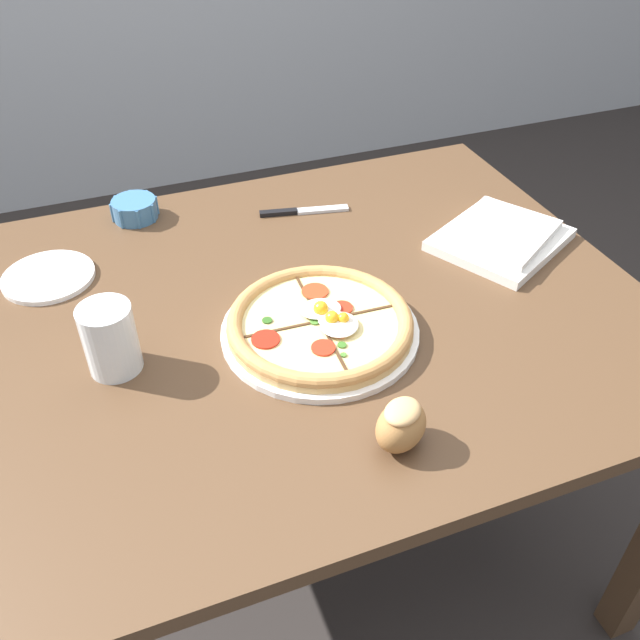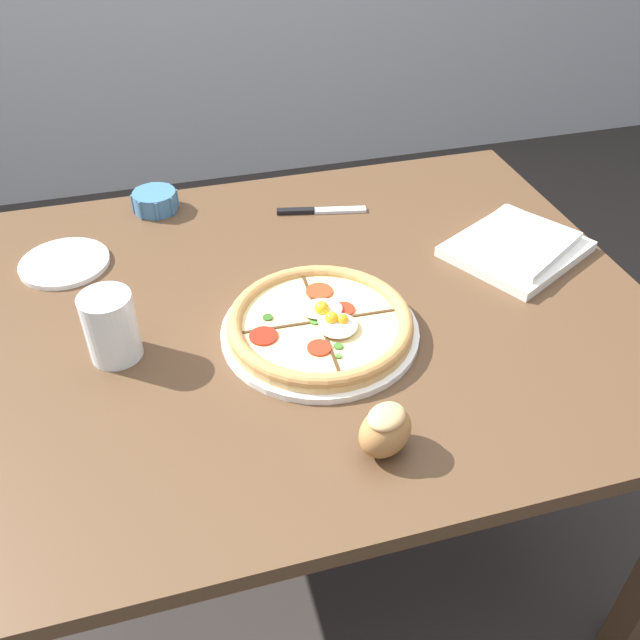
{
  "view_description": "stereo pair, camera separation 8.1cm",
  "coord_description": "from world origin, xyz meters",
  "px_view_note": "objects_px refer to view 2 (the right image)",
  "views": [
    {
      "loc": [
        -0.28,
        -0.91,
        1.47
      ],
      "look_at": [
        0.03,
        -0.09,
        0.76
      ],
      "focal_mm": 38.0,
      "sensor_mm": 36.0,
      "label": 1
    },
    {
      "loc": [
        -0.21,
        -0.93,
        1.47
      ],
      "look_at": [
        0.03,
        -0.09,
        0.76
      ],
      "focal_mm": 38.0,
      "sensor_mm": 36.0,
      "label": 2
    }
  ],
  "objects_px": {
    "side_saucer": "(65,263)",
    "bread_piece_near": "(385,429)",
    "pizza": "(320,325)",
    "napkin_folded": "(517,246)",
    "dining_table": "(294,345)",
    "knife_main": "(320,211)",
    "water_glass": "(112,330)",
    "ramekin_bowl": "(155,201)"
  },
  "relations": [
    {
      "from": "pizza",
      "to": "water_glass",
      "type": "height_order",
      "value": "water_glass"
    },
    {
      "from": "napkin_folded",
      "to": "side_saucer",
      "type": "bearing_deg",
      "value": 167.19
    },
    {
      "from": "ramekin_bowl",
      "to": "side_saucer",
      "type": "distance_m",
      "value": 0.25
    },
    {
      "from": "ramekin_bowl",
      "to": "water_glass",
      "type": "bearing_deg",
      "value": -102.57
    },
    {
      "from": "bread_piece_near",
      "to": "knife_main",
      "type": "height_order",
      "value": "bread_piece_near"
    },
    {
      "from": "dining_table",
      "to": "napkin_folded",
      "type": "bearing_deg",
      "value": 6.06
    },
    {
      "from": "dining_table",
      "to": "knife_main",
      "type": "xyz_separation_m",
      "value": [
        0.14,
        0.31,
        0.1
      ]
    },
    {
      "from": "dining_table",
      "to": "pizza",
      "type": "bearing_deg",
      "value": -71.9
    },
    {
      "from": "pizza",
      "to": "napkin_folded",
      "type": "distance_m",
      "value": 0.46
    },
    {
      "from": "dining_table",
      "to": "pizza",
      "type": "distance_m",
      "value": 0.14
    },
    {
      "from": "bread_piece_near",
      "to": "side_saucer",
      "type": "bearing_deg",
      "value": 126.4
    },
    {
      "from": "ramekin_bowl",
      "to": "water_glass",
      "type": "distance_m",
      "value": 0.47
    },
    {
      "from": "water_glass",
      "to": "side_saucer",
      "type": "bearing_deg",
      "value": 106.58
    },
    {
      "from": "ramekin_bowl",
      "to": "napkin_folded",
      "type": "height_order",
      "value": "ramekin_bowl"
    },
    {
      "from": "dining_table",
      "to": "ramekin_bowl",
      "type": "distance_m",
      "value": 0.47
    },
    {
      "from": "bread_piece_near",
      "to": "water_glass",
      "type": "relative_size",
      "value": 0.89
    },
    {
      "from": "pizza",
      "to": "water_glass",
      "type": "xyz_separation_m",
      "value": [
        -0.33,
        0.04,
        0.03
      ]
    },
    {
      "from": "dining_table",
      "to": "napkin_folded",
      "type": "height_order",
      "value": "napkin_folded"
    },
    {
      "from": "ramekin_bowl",
      "to": "knife_main",
      "type": "relative_size",
      "value": 0.52
    },
    {
      "from": "knife_main",
      "to": "napkin_folded",
      "type": "bearing_deg",
      "value": -26.34
    },
    {
      "from": "pizza",
      "to": "water_glass",
      "type": "distance_m",
      "value": 0.34
    },
    {
      "from": "dining_table",
      "to": "napkin_folded",
      "type": "distance_m",
      "value": 0.48
    },
    {
      "from": "dining_table",
      "to": "water_glass",
      "type": "height_order",
      "value": "water_glass"
    },
    {
      "from": "bread_piece_near",
      "to": "knife_main",
      "type": "bearing_deg",
      "value": 82.17
    },
    {
      "from": "ramekin_bowl",
      "to": "knife_main",
      "type": "distance_m",
      "value": 0.36
    },
    {
      "from": "dining_table",
      "to": "bread_piece_near",
      "type": "relative_size",
      "value": 12.19
    },
    {
      "from": "napkin_folded",
      "to": "knife_main",
      "type": "xyz_separation_m",
      "value": [
        -0.33,
        0.26,
        -0.01
      ]
    },
    {
      "from": "napkin_folded",
      "to": "bread_piece_near",
      "type": "xyz_separation_m",
      "value": [
        -0.42,
        -0.4,
        0.02
      ]
    },
    {
      "from": "ramekin_bowl",
      "to": "pizza",
      "type": "bearing_deg",
      "value": -65.08
    },
    {
      "from": "pizza",
      "to": "napkin_folded",
      "type": "bearing_deg",
      "value": 17.08
    },
    {
      "from": "knife_main",
      "to": "pizza",
      "type": "bearing_deg",
      "value": -93.87
    },
    {
      "from": "side_saucer",
      "to": "ramekin_bowl",
      "type": "bearing_deg",
      "value": 41.55
    },
    {
      "from": "ramekin_bowl",
      "to": "side_saucer",
      "type": "height_order",
      "value": "ramekin_bowl"
    },
    {
      "from": "side_saucer",
      "to": "pizza",
      "type": "bearing_deg",
      "value": -38.15
    },
    {
      "from": "pizza",
      "to": "ramekin_bowl",
      "type": "xyz_separation_m",
      "value": [
        -0.23,
        0.5,
        0.0
      ]
    },
    {
      "from": "dining_table",
      "to": "knife_main",
      "type": "distance_m",
      "value": 0.35
    },
    {
      "from": "side_saucer",
      "to": "dining_table",
      "type": "bearing_deg",
      "value": -31.96
    },
    {
      "from": "bread_piece_near",
      "to": "side_saucer",
      "type": "xyz_separation_m",
      "value": [
        -0.44,
        0.6,
        -0.03
      ]
    },
    {
      "from": "dining_table",
      "to": "knife_main",
      "type": "height_order",
      "value": "knife_main"
    },
    {
      "from": "side_saucer",
      "to": "bread_piece_near",
      "type": "bearing_deg",
      "value": -53.6
    },
    {
      "from": "napkin_folded",
      "to": "water_glass",
      "type": "relative_size",
      "value": 2.7
    },
    {
      "from": "napkin_folded",
      "to": "dining_table",
      "type": "bearing_deg",
      "value": -173.94
    }
  ]
}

